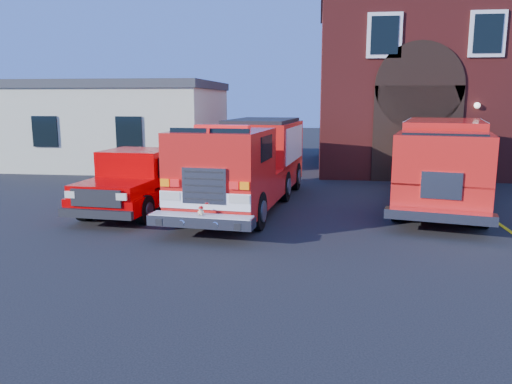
# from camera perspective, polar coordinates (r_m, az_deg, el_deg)

# --- Properties ---
(ground) EXTENTS (100.00, 100.00, 0.00)m
(ground) POSITION_cam_1_polar(r_m,az_deg,el_deg) (13.11, 0.65, -4.64)
(ground) COLOR black
(ground) RESTS_ON ground
(parking_stripe_near) EXTENTS (0.12, 3.00, 0.01)m
(parking_stripe_near) POSITION_cam_1_polar(r_m,az_deg,el_deg) (14.90, 26.89, -3.94)
(parking_stripe_near) COLOR yellow
(parking_stripe_near) RESTS_ON ground
(parking_stripe_mid) EXTENTS (0.12, 3.00, 0.01)m
(parking_stripe_mid) POSITION_cam_1_polar(r_m,az_deg,el_deg) (17.67, 23.66, -1.56)
(parking_stripe_mid) COLOR yellow
(parking_stripe_mid) RESTS_ON ground
(parking_stripe_far) EXTENTS (0.12, 3.00, 0.01)m
(parking_stripe_far) POSITION_cam_1_polar(r_m,az_deg,el_deg) (20.52, 21.33, 0.18)
(parking_stripe_far) COLOR yellow
(parking_stripe_far) RESTS_ON ground
(fire_station) EXTENTS (15.20, 10.20, 8.45)m
(fire_station) POSITION_cam_1_polar(r_m,az_deg,el_deg) (27.63, 23.48, 11.37)
(fire_station) COLOR maroon
(fire_station) RESTS_ON ground
(side_building) EXTENTS (10.20, 8.20, 4.35)m
(side_building) POSITION_cam_1_polar(r_m,az_deg,el_deg) (27.64, -15.20, 7.61)
(side_building) COLOR beige
(side_building) RESTS_ON ground
(fire_engine) EXTENTS (3.48, 9.19, 2.76)m
(fire_engine) POSITION_cam_1_polar(r_m,az_deg,el_deg) (16.21, -0.95, 3.43)
(fire_engine) COLOR black
(fire_engine) RESTS_ON ground
(pickup_truck) EXTENTS (2.62, 6.00, 1.91)m
(pickup_truck) POSITION_cam_1_polar(r_m,az_deg,el_deg) (16.21, -12.85, 1.29)
(pickup_truck) COLOR black
(pickup_truck) RESTS_ON ground
(secondary_truck) EXTENTS (4.44, 8.77, 2.73)m
(secondary_truck) POSITION_cam_1_polar(r_m,az_deg,el_deg) (17.45, 20.54, 3.45)
(secondary_truck) COLOR black
(secondary_truck) RESTS_ON ground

